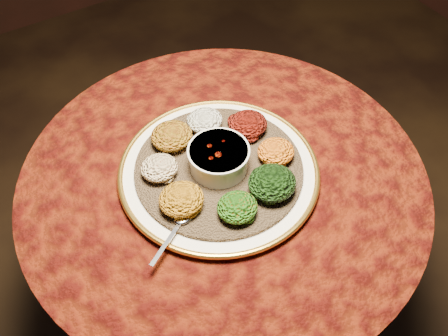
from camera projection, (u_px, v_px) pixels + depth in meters
table at (223, 217)px, 1.31m from camera, size 0.96×0.96×0.73m
platter at (219, 171)px, 1.16m from camera, size 0.57×0.57×0.02m
injera at (219, 168)px, 1.15m from camera, size 0.49×0.49×0.01m
stew_bowl at (219, 157)px, 1.12m from camera, size 0.14×0.14×0.06m
spoon at (180, 223)px, 1.05m from camera, size 0.13×0.08×0.01m
portion_ayib at (205, 120)px, 1.22m from camera, size 0.09×0.08×0.04m
portion_kitfo at (248, 124)px, 1.21m from camera, size 0.10×0.09×0.05m
portion_tikil at (276, 152)px, 1.15m from camera, size 0.09×0.08×0.04m
portion_gomen at (272, 183)px, 1.09m from camera, size 0.11×0.10×0.05m
portion_mixveg at (237, 207)px, 1.05m from camera, size 0.09×0.08×0.04m
portion_kik at (181, 199)px, 1.06m from camera, size 0.10×0.09×0.05m
portion_timatim at (159, 168)px, 1.12m from camera, size 0.08×0.08×0.04m
portion_shiro at (172, 136)px, 1.18m from camera, size 0.10×0.10×0.05m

